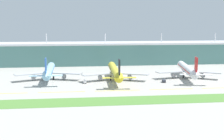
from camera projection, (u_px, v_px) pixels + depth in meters
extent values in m
plane|color=#A8A59E|center=(121.00, 89.00, 190.14)|extent=(600.00, 600.00, 0.00)
cube|color=slate|center=(105.00, 54.00, 300.77)|extent=(280.00, 28.00, 19.97)
cube|color=silver|center=(105.00, 43.00, 299.07)|extent=(288.00, 34.00, 1.80)
cylinder|color=silver|center=(46.00, 38.00, 286.30)|extent=(0.90, 0.90, 9.00)
cylinder|color=silver|center=(105.00, 38.00, 292.73)|extent=(0.90, 0.90, 9.00)
cylinder|color=silver|center=(161.00, 38.00, 299.15)|extent=(0.90, 0.90, 9.00)
cylinder|color=silver|center=(215.00, 37.00, 305.58)|extent=(0.90, 0.90, 9.00)
cylinder|color=#9ED1EA|center=(49.00, 71.00, 221.48)|extent=(6.71, 50.21, 5.80)
cone|color=#9ED1EA|center=(51.00, 65.00, 247.96)|extent=(5.58, 4.10, 5.51)
cone|color=#9ED1EA|center=(46.00, 76.00, 193.83)|extent=(5.05, 6.72, 5.72)
cube|color=#2D5BB7|center=(46.00, 65.00, 193.80)|extent=(0.82, 6.41, 9.50)
cube|color=#9ED1EA|center=(37.00, 76.00, 193.62)|extent=(10.06, 3.38, 0.36)
cube|color=#9ED1EA|center=(55.00, 76.00, 195.08)|extent=(10.06, 3.38, 0.36)
cube|color=#B7BABF|center=(32.00, 74.00, 215.76)|extent=(24.75, 15.65, 0.70)
cylinder|color=gray|center=(34.00, 77.00, 217.77)|extent=(3.28, 4.56, 3.20)
cube|color=#B7BABF|center=(66.00, 73.00, 218.94)|extent=(24.84, 14.93, 0.70)
cylinder|color=gray|center=(64.00, 76.00, 220.63)|extent=(3.28, 4.56, 3.20)
cylinder|color=black|center=(51.00, 73.00, 240.61)|extent=(0.70, 0.70, 3.60)
cylinder|color=black|center=(45.00, 78.00, 218.85)|extent=(1.10, 1.10, 3.60)
cylinder|color=black|center=(54.00, 77.00, 219.70)|extent=(1.10, 1.10, 3.60)
cube|color=#2D5BB7|center=(49.00, 70.00, 221.42)|extent=(6.66, 45.20, 0.60)
cylinder|color=yellow|center=(115.00, 71.00, 219.61)|extent=(8.12, 60.18, 5.80)
cone|color=yellow|center=(111.00, 65.00, 251.12)|extent=(5.66, 4.21, 5.51)
cone|color=yellow|center=(119.00, 78.00, 186.93)|extent=(5.18, 6.81, 5.72)
cube|color=black|center=(119.00, 67.00, 186.90)|extent=(0.95, 6.42, 9.50)
cube|color=yellow|center=(110.00, 78.00, 187.03)|extent=(10.12, 3.58, 0.36)
cube|color=yellow|center=(128.00, 78.00, 187.87)|extent=(10.12, 3.58, 0.36)
cube|color=#B7BABF|center=(98.00, 74.00, 214.54)|extent=(24.89, 14.52, 0.70)
cylinder|color=gray|center=(100.00, 77.00, 216.49)|extent=(3.37, 4.62, 3.20)
cube|color=#B7BABF|center=(132.00, 74.00, 216.38)|extent=(24.68, 16.05, 0.70)
cylinder|color=gray|center=(130.00, 77.00, 218.15)|extent=(3.37, 4.62, 3.20)
cylinder|color=black|center=(112.00, 72.00, 242.51)|extent=(0.70, 0.70, 3.60)
cylinder|color=black|center=(111.00, 78.00, 217.15)|extent=(1.10, 1.10, 3.60)
cylinder|color=black|center=(120.00, 78.00, 217.64)|extent=(1.10, 1.10, 3.60)
cube|color=black|center=(115.00, 70.00, 219.55)|extent=(7.93, 54.19, 0.60)
cylinder|color=white|center=(187.00, 69.00, 228.22)|extent=(14.80, 54.51, 5.80)
cone|color=white|center=(180.00, 64.00, 256.97)|extent=(6.10, 4.86, 5.51)
cone|color=white|center=(196.00, 74.00, 198.30)|extent=(5.97, 7.36, 5.72)
cube|color=red|center=(196.00, 64.00, 198.27)|extent=(1.76, 6.43, 9.50)
cube|color=white|center=(187.00, 74.00, 199.10)|extent=(10.39, 4.83, 0.36)
cube|color=white|center=(204.00, 75.00, 198.54)|extent=(10.39, 4.83, 0.36)
cube|color=#B7BABF|center=(172.00, 72.00, 224.67)|extent=(24.90, 11.79, 0.70)
cylinder|color=gray|center=(173.00, 75.00, 226.47)|extent=(3.91, 4.97, 3.20)
cube|color=#B7BABF|center=(205.00, 72.00, 223.45)|extent=(24.00, 18.37, 0.70)
cylinder|color=gray|center=(202.00, 75.00, 225.37)|extent=(3.91, 4.97, 3.20)
cylinder|color=black|center=(182.00, 71.00, 249.04)|extent=(0.70, 0.70, 3.60)
cylinder|color=black|center=(183.00, 76.00, 226.16)|extent=(1.10, 1.10, 3.60)
cylinder|color=black|center=(192.00, 76.00, 225.84)|extent=(1.10, 1.10, 3.60)
cube|color=red|center=(187.00, 69.00, 228.16)|extent=(13.93, 49.16, 0.60)
cube|color=yellow|center=(3.00, 94.00, 177.74)|extent=(28.00, 0.70, 0.04)
cube|color=yellow|center=(62.00, 92.00, 181.64)|extent=(28.00, 0.70, 0.04)
cube|color=yellow|center=(118.00, 91.00, 185.54)|extent=(28.00, 0.70, 0.04)
cube|color=yellow|center=(171.00, 89.00, 189.44)|extent=(28.00, 0.70, 0.04)
cube|color=yellow|center=(223.00, 88.00, 193.34)|extent=(28.00, 0.70, 0.04)
cube|color=#518438|center=(129.00, 100.00, 162.01)|extent=(300.00, 18.00, 0.10)
cube|color=silver|center=(85.00, 82.00, 207.42)|extent=(1.98, 3.69, 1.60)
cube|color=silver|center=(85.00, 80.00, 207.24)|extent=(1.97, 3.33, 0.16)
cylinder|color=black|center=(86.00, 83.00, 206.35)|extent=(0.40, 0.92, 0.90)
cylinder|color=black|center=(84.00, 83.00, 206.25)|extent=(0.40, 0.92, 0.90)
cylinder|color=black|center=(86.00, 82.00, 208.83)|extent=(0.40, 0.92, 0.90)
cylinder|color=black|center=(84.00, 82.00, 208.73)|extent=(0.40, 0.92, 0.90)
cube|color=#333842|center=(164.00, 81.00, 211.01)|extent=(3.22, 4.79, 1.40)
cylinder|color=black|center=(162.00, 81.00, 212.73)|extent=(0.52, 0.95, 0.90)
cylinder|color=black|center=(165.00, 81.00, 212.55)|extent=(0.52, 0.95, 0.90)
cylinder|color=black|center=(162.00, 82.00, 209.69)|extent=(0.52, 0.95, 0.90)
cylinder|color=black|center=(166.00, 82.00, 209.52)|extent=(0.52, 0.95, 0.90)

